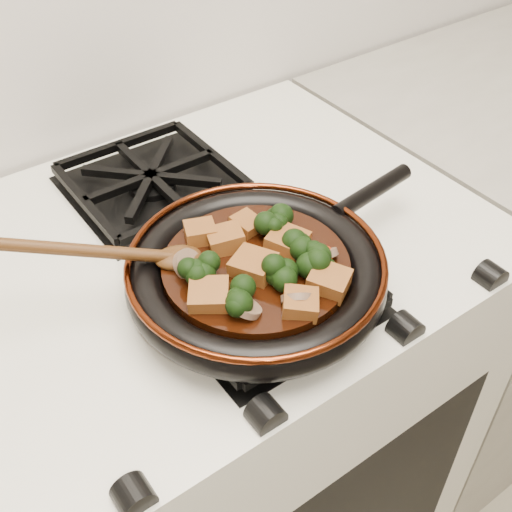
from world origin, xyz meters
TOP-DOWN VIEW (x-y plane):
  - stove at (0.00, 1.69)m, footprint 0.76×0.60m
  - burner_grate_front at (0.00, 1.55)m, footprint 0.23×0.23m
  - burner_grate_back at (0.00, 1.83)m, footprint 0.23×0.23m
  - skillet at (-0.01, 1.56)m, footprint 0.43×0.31m
  - braising_sauce at (-0.01, 1.55)m, footprint 0.22×0.22m
  - tofu_cube_0 at (-0.04, 1.63)m, footprint 0.05×0.05m
  - tofu_cube_1 at (-0.09, 1.53)m, footprint 0.06×0.06m
  - tofu_cube_2 at (-0.01, 1.47)m, footprint 0.05×0.05m
  - tofu_cube_3 at (-0.02, 1.54)m, footprint 0.06×0.06m
  - tofu_cube_4 at (0.02, 1.61)m, footprint 0.04×0.04m
  - tofu_cube_5 at (0.03, 1.48)m, footprint 0.05×0.06m
  - tofu_cube_6 at (-0.02, 1.60)m, footprint 0.05×0.06m
  - tofu_cube_7 at (0.04, 1.55)m, footprint 0.06×0.06m
  - broccoli_floret_0 at (-0.08, 1.57)m, footprint 0.07×0.08m
  - broccoli_floret_1 at (0.04, 1.59)m, footprint 0.08×0.07m
  - broccoli_floret_2 at (-0.06, 1.50)m, footprint 0.09×0.08m
  - broccoli_floret_3 at (-0.00, 1.51)m, footprint 0.09×0.09m
  - broccoli_floret_4 at (0.04, 1.50)m, footprint 0.08×0.08m
  - broccoli_floret_5 at (0.05, 1.53)m, footprint 0.08×0.08m
  - carrot_coin_0 at (-0.00, 1.54)m, footprint 0.03×0.03m
  - carrot_coin_1 at (0.04, 1.55)m, footprint 0.03×0.03m
  - carrot_coin_2 at (0.06, 1.52)m, footprint 0.03×0.03m
  - carrot_coin_3 at (0.06, 1.52)m, footprint 0.03×0.03m
  - mushroom_slice_0 at (-0.01, 1.48)m, footprint 0.04×0.04m
  - mushroom_slice_1 at (-0.08, 1.59)m, footprint 0.05×0.05m
  - mushroom_slice_2 at (-0.06, 1.50)m, footprint 0.04×0.04m
  - mushroom_slice_3 at (0.06, 1.51)m, footprint 0.04×0.04m
  - wooden_spoon at (-0.14, 1.64)m, footprint 0.15×0.09m

SIDE VIEW (x-z plane):
  - stove at x=0.00m, z-range 0.00..0.90m
  - burner_grate_front at x=0.00m, z-range 0.90..0.93m
  - burner_grate_back at x=0.00m, z-range 0.90..0.93m
  - skillet at x=-0.01m, z-range 0.92..0.97m
  - braising_sauce at x=-0.01m, z-range 0.94..0.96m
  - carrot_coin_0 at x=0.00m, z-range 0.96..0.97m
  - carrot_coin_1 at x=0.04m, z-range 0.96..0.97m
  - carrot_coin_2 at x=0.06m, z-range 0.96..0.97m
  - carrot_coin_3 at x=0.06m, z-range 0.95..0.97m
  - mushroom_slice_0 at x=-0.01m, z-range 0.95..0.98m
  - mushroom_slice_1 at x=-0.08m, z-range 0.95..0.98m
  - mushroom_slice_2 at x=-0.06m, z-range 0.95..0.98m
  - mushroom_slice_3 at x=0.06m, z-range 0.95..0.98m
  - tofu_cube_4 at x=0.02m, z-range 0.95..0.98m
  - tofu_cube_0 at x=-0.04m, z-range 0.95..0.98m
  - tofu_cube_2 at x=-0.01m, z-range 0.95..0.98m
  - tofu_cube_1 at x=-0.09m, z-range 0.95..0.98m
  - tofu_cube_6 at x=-0.02m, z-range 0.95..0.98m
  - tofu_cube_5 at x=0.03m, z-range 0.95..0.98m
  - tofu_cube_3 at x=-0.02m, z-range 0.95..0.98m
  - broccoli_floret_5 at x=0.05m, z-range 0.94..0.99m
  - tofu_cube_7 at x=0.04m, z-range 0.95..0.98m
  - broccoli_floret_2 at x=-0.06m, z-range 0.93..1.01m
  - broccoli_floret_0 at x=-0.08m, z-range 0.93..1.01m
  - broccoli_floret_4 at x=0.04m, z-range 0.94..1.00m
  - broccoli_floret_3 at x=0.00m, z-range 0.94..1.00m
  - broccoli_floret_1 at x=0.04m, z-range 0.94..1.00m
  - wooden_spoon at x=-0.14m, z-range 0.87..1.10m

